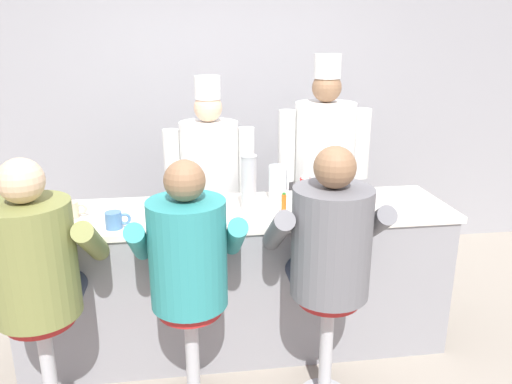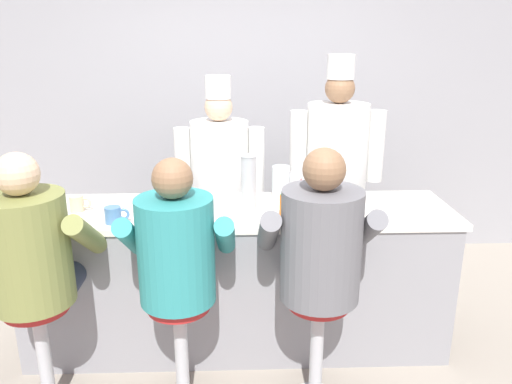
{
  "view_description": "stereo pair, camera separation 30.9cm",
  "coord_description": "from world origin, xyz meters",
  "px_view_note": "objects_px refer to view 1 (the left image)",
  "views": [
    {
      "loc": [
        -0.29,
        -2.61,
        2.01
      ],
      "look_at": [
        0.12,
        0.31,
        1.08
      ],
      "focal_mm": 35.0,
      "sensor_mm": 36.0,
      "label": 1
    },
    {
      "loc": [
        0.02,
        -2.64,
        2.01
      ],
      "look_at": [
        0.12,
        0.31,
        1.08
      ],
      "focal_mm": 35.0,
      "sensor_mm": 36.0,
      "label": 2
    }
  ],
  "objects_px": {
    "ketchup_bottle_red": "(305,191)",
    "cook_in_whites_far": "(324,164)",
    "coffee_mug_tan": "(72,210)",
    "diner_seated_teal": "(188,259)",
    "mustard_bottle_yellow": "(316,199)",
    "coffee_mug_blue": "(115,220)",
    "cook_in_whites_near": "(210,181)",
    "breakfast_plate": "(209,223)",
    "cup_stack_steel": "(249,183)",
    "cereal_bowl": "(163,209)",
    "diner_seated_grey": "(329,247)",
    "hot_sauce_bottle_orange": "(284,205)",
    "water_pitcher_clear": "(278,183)",
    "diner_seated_olive": "(36,265)"
  },
  "relations": [
    {
      "from": "ketchup_bottle_red",
      "to": "cook_in_whites_far",
      "type": "relative_size",
      "value": 0.14
    },
    {
      "from": "coffee_mug_tan",
      "to": "cook_in_whites_far",
      "type": "bearing_deg",
      "value": 23.77
    },
    {
      "from": "coffee_mug_tan",
      "to": "diner_seated_teal",
      "type": "bearing_deg",
      "value": -40.44
    },
    {
      "from": "mustard_bottle_yellow",
      "to": "coffee_mug_blue",
      "type": "xyz_separation_m",
      "value": [
        -1.19,
        -0.08,
        -0.04
      ]
    },
    {
      "from": "ketchup_bottle_red",
      "to": "cook_in_whites_near",
      "type": "height_order",
      "value": "cook_in_whites_near"
    },
    {
      "from": "breakfast_plate",
      "to": "cup_stack_steel",
      "type": "distance_m",
      "value": 0.37
    },
    {
      "from": "coffee_mug_tan",
      "to": "cook_in_whites_far",
      "type": "distance_m",
      "value": 1.93
    },
    {
      "from": "cereal_bowl",
      "to": "diner_seated_grey",
      "type": "xyz_separation_m",
      "value": [
        0.89,
        -0.57,
        -0.06
      ]
    },
    {
      "from": "cereal_bowl",
      "to": "diner_seated_grey",
      "type": "bearing_deg",
      "value": -32.53
    },
    {
      "from": "cook_in_whites_near",
      "to": "cook_in_whites_far",
      "type": "relative_size",
      "value": 0.92
    },
    {
      "from": "diner_seated_grey",
      "to": "cook_in_whites_near",
      "type": "relative_size",
      "value": 0.86
    },
    {
      "from": "breakfast_plate",
      "to": "cook_in_whites_near",
      "type": "xyz_separation_m",
      "value": [
        0.06,
        0.94,
        -0.02
      ]
    },
    {
      "from": "ketchup_bottle_red",
      "to": "diner_seated_teal",
      "type": "bearing_deg",
      "value": -144.1
    },
    {
      "from": "hot_sauce_bottle_orange",
      "to": "cook_in_whites_far",
      "type": "bearing_deg",
      "value": 61.57
    },
    {
      "from": "water_pitcher_clear",
      "to": "breakfast_plate",
      "type": "height_order",
      "value": "water_pitcher_clear"
    },
    {
      "from": "cup_stack_steel",
      "to": "cook_in_whites_near",
      "type": "distance_m",
      "value": 0.78
    },
    {
      "from": "water_pitcher_clear",
      "to": "coffee_mug_blue",
      "type": "xyz_separation_m",
      "value": [
        -1.01,
        -0.39,
        -0.07
      ]
    },
    {
      "from": "breakfast_plate",
      "to": "cup_stack_steel",
      "type": "height_order",
      "value": "cup_stack_steel"
    },
    {
      "from": "cereal_bowl",
      "to": "hot_sauce_bottle_orange",
      "type": "bearing_deg",
      "value": -11.18
    },
    {
      "from": "hot_sauce_bottle_orange",
      "to": "cereal_bowl",
      "type": "xyz_separation_m",
      "value": [
        -0.73,
        0.14,
        -0.04
      ]
    },
    {
      "from": "breakfast_plate",
      "to": "diner_seated_teal",
      "type": "xyz_separation_m",
      "value": [
        -0.12,
        -0.35,
        -0.07
      ]
    },
    {
      "from": "mustard_bottle_yellow",
      "to": "breakfast_plate",
      "type": "relative_size",
      "value": 0.9
    },
    {
      "from": "ketchup_bottle_red",
      "to": "cook_in_whites_near",
      "type": "distance_m",
      "value": 0.94
    },
    {
      "from": "ketchup_bottle_red",
      "to": "diner_seated_olive",
      "type": "xyz_separation_m",
      "value": [
        -1.48,
        -0.53,
        -0.16
      ]
    },
    {
      "from": "mustard_bottle_yellow",
      "to": "diner_seated_grey",
      "type": "height_order",
      "value": "diner_seated_grey"
    },
    {
      "from": "cup_stack_steel",
      "to": "cook_in_whites_near",
      "type": "xyz_separation_m",
      "value": [
        -0.2,
        0.73,
        -0.19
      ]
    },
    {
      "from": "cereal_bowl",
      "to": "cook_in_whites_far",
      "type": "distance_m",
      "value": 1.46
    },
    {
      "from": "coffee_mug_tan",
      "to": "water_pitcher_clear",
      "type": "bearing_deg",
      "value": 7.66
    },
    {
      "from": "hot_sauce_bottle_orange",
      "to": "coffee_mug_tan",
      "type": "bearing_deg",
      "value": 173.11
    },
    {
      "from": "ketchup_bottle_red",
      "to": "cook_in_whites_far",
      "type": "height_order",
      "value": "cook_in_whites_far"
    },
    {
      "from": "hot_sauce_bottle_orange",
      "to": "coffee_mug_tan",
      "type": "relative_size",
      "value": 1.1
    },
    {
      "from": "breakfast_plate",
      "to": "cereal_bowl",
      "type": "distance_m",
      "value": 0.35
    },
    {
      "from": "diner_seated_olive",
      "to": "cook_in_whites_far",
      "type": "relative_size",
      "value": 0.79
    },
    {
      "from": "water_pitcher_clear",
      "to": "cup_stack_steel",
      "type": "distance_m",
      "value": 0.3
    },
    {
      "from": "ketchup_bottle_red",
      "to": "cup_stack_steel",
      "type": "bearing_deg",
      "value": 176.61
    },
    {
      "from": "coffee_mug_blue",
      "to": "diner_seated_grey",
      "type": "xyz_separation_m",
      "value": [
        1.15,
        -0.36,
        -0.08
      ]
    },
    {
      "from": "ketchup_bottle_red",
      "to": "cup_stack_steel",
      "type": "distance_m",
      "value": 0.36
    },
    {
      "from": "cereal_bowl",
      "to": "cook_in_whites_far",
      "type": "bearing_deg",
      "value": 32.57
    },
    {
      "from": "cup_stack_steel",
      "to": "cook_in_whites_near",
      "type": "bearing_deg",
      "value": 105.57
    },
    {
      "from": "coffee_mug_blue",
      "to": "diner_seated_olive",
      "type": "distance_m",
      "value": 0.5
    },
    {
      "from": "hot_sauce_bottle_orange",
      "to": "diner_seated_grey",
      "type": "relative_size",
      "value": 0.1
    },
    {
      "from": "diner_seated_olive",
      "to": "cook_in_whites_near",
      "type": "xyz_separation_m",
      "value": [
        0.93,
        1.28,
        0.03
      ]
    },
    {
      "from": "hot_sauce_bottle_orange",
      "to": "cook_in_whites_far",
      "type": "xyz_separation_m",
      "value": [
        0.5,
        0.93,
        0.0
      ]
    },
    {
      "from": "hot_sauce_bottle_orange",
      "to": "breakfast_plate",
      "type": "distance_m",
      "value": 0.47
    },
    {
      "from": "cook_in_whites_far",
      "to": "breakfast_plate",
      "type": "bearing_deg",
      "value": -133.53
    },
    {
      "from": "breakfast_plate",
      "to": "cereal_bowl",
      "type": "relative_size",
      "value": 1.41
    },
    {
      "from": "coffee_mug_blue",
      "to": "diner_seated_olive",
      "type": "height_order",
      "value": "diner_seated_olive"
    },
    {
      "from": "water_pitcher_clear",
      "to": "breakfast_plate",
      "type": "bearing_deg",
      "value": -139.62
    },
    {
      "from": "water_pitcher_clear",
      "to": "coffee_mug_tan",
      "type": "height_order",
      "value": "water_pitcher_clear"
    },
    {
      "from": "mustard_bottle_yellow",
      "to": "cook_in_whites_near",
      "type": "relative_size",
      "value": 0.12
    }
  ]
}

